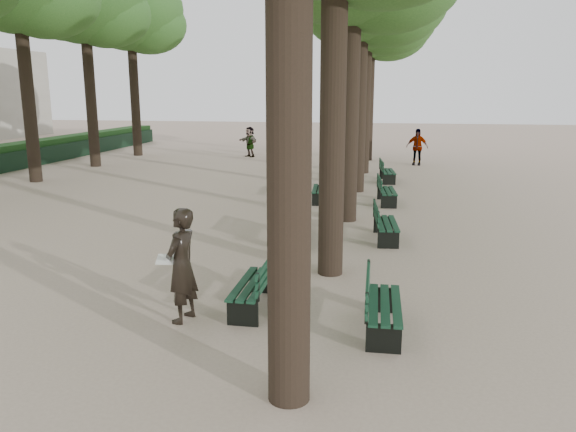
# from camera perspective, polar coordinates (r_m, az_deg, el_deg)

# --- Properties ---
(ground) EXTENTS (120.00, 120.00, 0.00)m
(ground) POSITION_cam_1_polar(r_m,az_deg,el_deg) (9.43, -6.92, -10.96)
(ground) COLOR tan
(ground) RESTS_ON ground
(tree_central_4) EXTENTS (6.00, 6.00, 9.95)m
(tree_central_4) POSITION_cam_1_polar(r_m,az_deg,el_deg) (26.56, 8.13, 20.93)
(tree_central_4) COLOR #33261C
(tree_central_4) RESTS_ON ground
(tree_central_5) EXTENTS (6.00, 6.00, 9.95)m
(tree_central_5) POSITION_cam_1_polar(r_m,az_deg,el_deg) (31.51, 8.49, 19.59)
(tree_central_5) COLOR #33261C
(tree_central_5) RESTS_ON ground
(tree_far_5) EXTENTS (6.00, 6.00, 10.45)m
(tree_far_5) POSITION_cam_1_polar(r_m,az_deg,el_deg) (34.77, -15.77, 19.42)
(tree_far_5) COLOR #33261C
(tree_far_5) RESTS_ON ground
(bench_left_0) EXTENTS (0.58, 1.80, 0.92)m
(bench_left_0) POSITION_cam_1_polar(r_m,az_deg,el_deg) (9.98, -3.54, -7.86)
(bench_left_0) COLOR black
(bench_left_0) RESTS_ON ground
(bench_left_1) EXTENTS (0.71, 1.84, 0.92)m
(bench_left_1) POSITION_cam_1_polar(r_m,az_deg,el_deg) (14.18, 0.70, -1.62)
(bench_left_1) COLOR black
(bench_left_1) RESTS_ON ground
(bench_left_2) EXTENTS (0.71, 1.84, 0.92)m
(bench_left_2) POSITION_cam_1_polar(r_m,az_deg,el_deg) (19.46, 3.32, 2.28)
(bench_left_2) COLOR black
(bench_left_2) RESTS_ON ground
(bench_left_3) EXTENTS (0.70, 1.84, 0.92)m
(bench_left_3) POSITION_cam_1_polar(r_m,az_deg,el_deg) (24.57, 4.77, 4.42)
(bench_left_3) COLOR black
(bench_left_3) RESTS_ON ground
(bench_right_0) EXTENTS (0.60, 1.81, 0.92)m
(bench_right_0) POSITION_cam_1_polar(r_m,az_deg,el_deg) (9.19, 9.68, -9.87)
(bench_right_0) COLOR black
(bench_right_0) RESTS_ON ground
(bench_right_1) EXTENTS (0.73, 1.84, 0.92)m
(bench_right_1) POSITION_cam_1_polar(r_m,az_deg,el_deg) (14.58, 9.92, -1.40)
(bench_right_1) COLOR black
(bench_right_1) RESTS_ON ground
(bench_right_2) EXTENTS (0.74, 1.85, 0.92)m
(bench_right_2) POSITION_cam_1_polar(r_m,az_deg,el_deg) (19.32, 10.01, 2.03)
(bench_right_2) COLOR black
(bench_right_2) RESTS_ON ground
(bench_right_3) EXTENTS (0.75, 1.85, 0.92)m
(bench_right_3) POSITION_cam_1_polar(r_m,az_deg,el_deg) (24.01, 10.07, 4.08)
(bench_right_3) COLOR black
(bench_right_3) RESTS_ON ground
(man_with_map) EXTENTS (0.70, 0.83, 1.92)m
(man_with_map) POSITION_cam_1_polar(r_m,az_deg,el_deg) (9.38, -10.75, -4.95)
(man_with_map) COLOR black
(man_with_map) RESTS_ON ground
(pedestrian_e) EXTENTS (1.43, 1.33, 1.73)m
(pedestrian_e) POSITION_cam_1_polar(r_m,az_deg,el_deg) (32.77, -3.91, 7.53)
(pedestrian_e) COLOR #262628
(pedestrian_e) RESTS_ON ground
(pedestrian_a) EXTENTS (0.91, 0.39, 1.87)m
(pedestrian_a) POSITION_cam_1_polar(r_m,az_deg,el_deg) (32.78, -0.59, 7.68)
(pedestrian_a) COLOR #262628
(pedestrian_a) RESTS_ON ground
(pedestrian_c) EXTENTS (1.14, 0.55, 1.86)m
(pedestrian_c) POSITION_cam_1_polar(r_m,az_deg,el_deg) (29.75, 12.97, 6.85)
(pedestrian_c) COLOR #262628
(pedestrian_c) RESTS_ON ground
(pedestrian_d) EXTENTS (0.89, 0.54, 1.71)m
(pedestrian_d) POSITION_cam_1_polar(r_m,az_deg,el_deg) (36.90, 0.42, 8.11)
(pedestrian_d) COLOR #262628
(pedestrian_d) RESTS_ON ground
(pedestrian_b) EXTENTS (0.40, 1.12, 1.71)m
(pedestrian_b) POSITION_cam_1_polar(r_m,az_deg,el_deg) (33.11, 5.28, 7.54)
(pedestrian_b) COLOR #262628
(pedestrian_b) RESTS_ON ground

